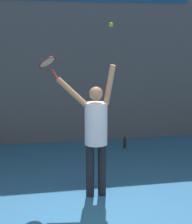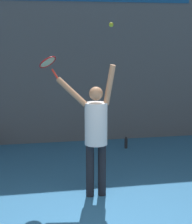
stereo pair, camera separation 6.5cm
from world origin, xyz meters
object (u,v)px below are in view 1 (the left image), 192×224
Objects in this scene: water_bottle at (125,143)px; tennis_ball at (111,25)px; tennis_player at (96,129)px; tennis_racket at (48,63)px.

tennis_ball is at bearing -110.75° from water_bottle.
water_bottle is at bearing 64.65° from tennis_player.
tennis_racket is at bearing 146.39° from tennis_player.
tennis_ball reaches higher than water_bottle.
tennis_racket is 1.49× the size of water_bottle.
tennis_ball is 0.26× the size of water_bottle.
tennis_player is at bearing -33.61° from tennis_racket.
tennis_player is 5.35× the size of tennis_racket.
tennis_player is 7.98× the size of water_bottle.
tennis_ball reaches higher than tennis_player.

